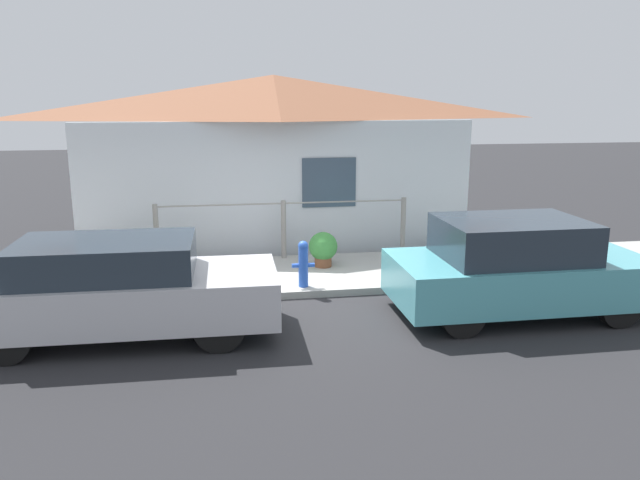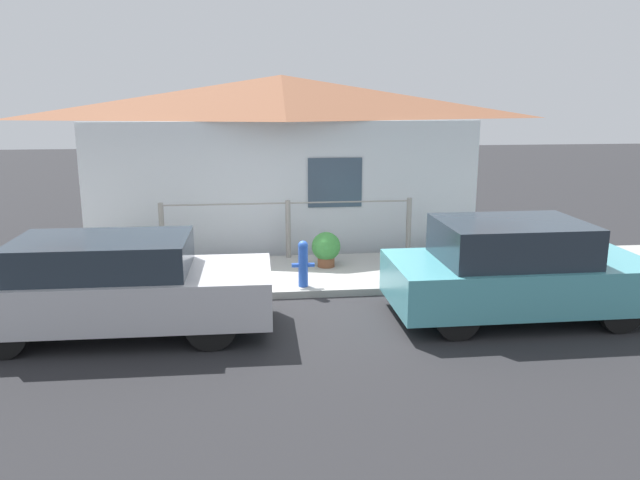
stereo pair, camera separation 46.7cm
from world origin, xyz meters
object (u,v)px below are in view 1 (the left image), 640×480
object	(u,v)px
fire_hydrant	(303,263)
potted_plant_by_fence	(153,252)
car_right	(517,268)
potted_plant_near_hydrant	(323,248)
car_left	(118,288)

from	to	relation	value
fire_hydrant	potted_plant_by_fence	world-z (taller)	fire_hydrant
car_right	potted_plant_by_fence	bearing A→B (deg)	151.95
car_right	potted_plant_near_hydrant	bearing A→B (deg)	133.08
fire_hydrant	potted_plant_near_hydrant	world-z (taller)	fire_hydrant
car_left	fire_hydrant	size ratio (longest dim) A/B	5.41
car_left	potted_plant_near_hydrant	bearing A→B (deg)	40.11
potted_plant_by_fence	car_left	bearing A→B (deg)	-93.35
potted_plant_near_hydrant	fire_hydrant	bearing A→B (deg)	-114.44
car_left	car_right	xyz separation A→B (m)	(5.74, -0.00, 0.03)
car_right	potted_plant_by_fence	distance (m)	6.32
car_left	potted_plant_near_hydrant	xyz separation A→B (m)	(3.26, 2.66, -0.22)
car_right	fire_hydrant	distance (m)	3.36
car_left	car_right	size ratio (longest dim) A/B	1.11
car_right	potted_plant_near_hydrant	distance (m)	3.65
potted_plant_by_fence	fire_hydrant	bearing A→B (deg)	-30.29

